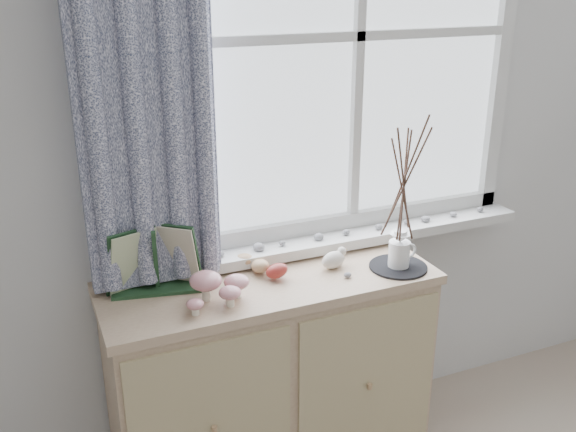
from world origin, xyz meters
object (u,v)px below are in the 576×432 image
object	(u,v)px
sideboard	(271,380)
twig_pitcher	(404,179)
botanical_book	(157,262)
toadstool_cluster	(217,286)

from	to	relation	value
sideboard	twig_pitcher	xyz separation A→B (m)	(0.47, -0.10, 0.77)
sideboard	botanical_book	bearing A→B (deg)	173.20
toadstool_cluster	twig_pitcher	world-z (taller)	twig_pitcher
toadstool_cluster	twig_pitcher	size ratio (longest dim) A/B	0.39
sideboard	botanical_book	xyz separation A→B (m)	(-0.39, 0.05, 0.55)
botanical_book	toadstool_cluster	world-z (taller)	botanical_book
sideboard	toadstool_cluster	size ratio (longest dim) A/B	5.19
botanical_book	toadstool_cluster	distance (m)	0.22
twig_pitcher	botanical_book	bearing A→B (deg)	171.05
botanical_book	toadstool_cluster	bearing A→B (deg)	-25.64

